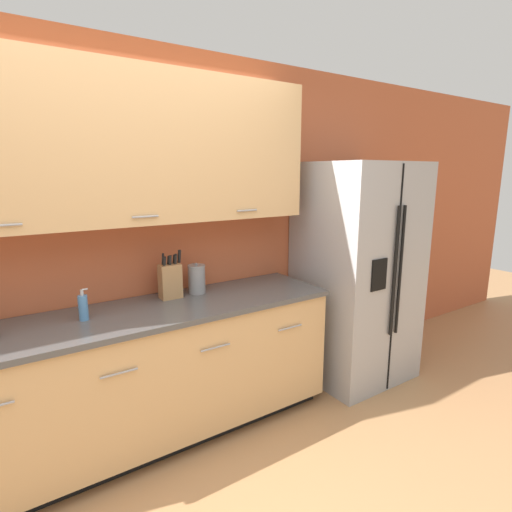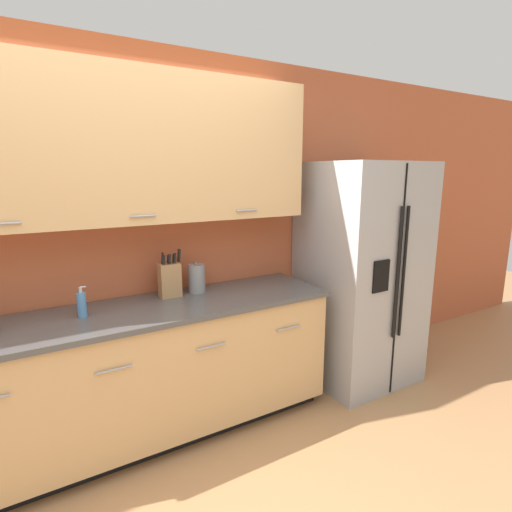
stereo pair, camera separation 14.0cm
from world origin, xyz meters
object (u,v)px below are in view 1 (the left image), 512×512
object	(u,v)px
knife_block	(170,280)
steel_canister	(197,279)
soap_dispenser	(83,307)
refrigerator	(357,272)

from	to	relation	value
knife_block	steel_canister	bearing A→B (deg)	2.73
soap_dispenser	steel_canister	bearing A→B (deg)	9.31
knife_block	steel_canister	xyz separation A→B (m)	(0.20, 0.01, -0.02)
soap_dispenser	knife_block	bearing A→B (deg)	11.52
knife_block	refrigerator	bearing A→B (deg)	-8.10
refrigerator	steel_canister	distance (m)	1.41
soap_dispenser	steel_canister	xyz separation A→B (m)	(0.79, 0.13, 0.02)
refrigerator	steel_canister	bearing A→B (deg)	170.36
soap_dispenser	steel_canister	size ratio (longest dim) A/B	0.86
soap_dispenser	refrigerator	bearing A→B (deg)	-2.83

